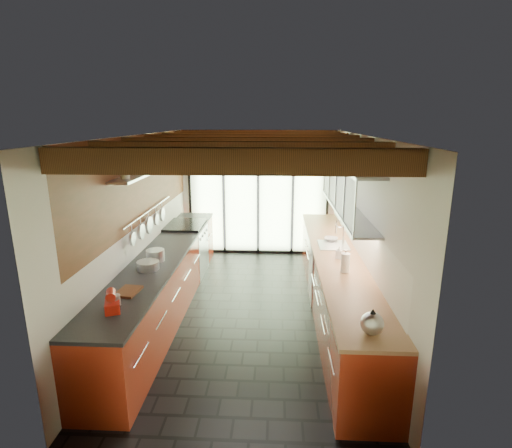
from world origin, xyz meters
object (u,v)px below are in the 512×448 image
(bowl, at_px, (331,239))
(soap_bottle, at_px, (339,252))
(paper_towel, at_px, (345,263))
(stand_mixer, at_px, (113,302))
(kettle, at_px, (372,322))

(bowl, bearing_deg, soap_bottle, -90.00)
(soap_bottle, bearing_deg, paper_towel, -90.00)
(stand_mixer, bearing_deg, soap_bottle, 33.76)
(kettle, relative_size, bowl, 1.34)
(kettle, relative_size, paper_towel, 0.96)
(kettle, distance_m, paper_towel, 1.49)
(stand_mixer, relative_size, kettle, 0.99)
(stand_mixer, relative_size, soap_bottle, 1.58)
(kettle, bearing_deg, stand_mixer, 172.78)
(paper_towel, distance_m, bowl, 1.37)
(stand_mixer, height_order, kettle, kettle)
(kettle, height_order, bowl, kettle)
(stand_mixer, xyz_separation_m, kettle, (2.54, -0.32, 0.02))
(paper_towel, height_order, bowl, paper_towel)
(stand_mixer, xyz_separation_m, bowl, (2.54, 2.54, -0.06))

